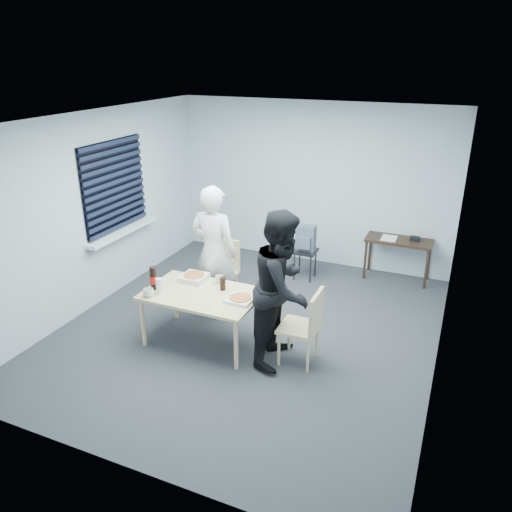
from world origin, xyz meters
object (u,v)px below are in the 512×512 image
at_px(mug_a, 148,293).
at_px(soda_bottle, 154,279).
at_px(dining_table, 202,297).
at_px(person_white, 214,252).
at_px(chair_far, 223,267).
at_px(side_table, 399,244).
at_px(person_black, 283,288).
at_px(stool, 305,257).
at_px(mug_b, 219,279).
at_px(backpack, 306,238).
at_px(chair_right, 306,323).

xyz_separation_m(mug_a, soda_bottle, (-0.05, 0.19, 0.09)).
xyz_separation_m(dining_table, person_white, (-0.19, 0.68, 0.29)).
relative_size(chair_far, side_table, 0.91).
xyz_separation_m(person_black, side_table, (0.88, 2.70, -0.31)).
height_order(dining_table, chair_far, chair_far).
xyz_separation_m(stool, mug_a, (-1.08, -2.55, 0.34)).
distance_m(side_table, mug_b, 3.03).
bearing_deg(chair_far, person_black, -38.74).
xyz_separation_m(chair_far, stool, (0.82, 1.16, -0.15)).
distance_m(person_white, soda_bottle, 0.90).
distance_m(side_table, soda_bottle, 3.78).
bearing_deg(stool, mug_b, -104.68).
distance_m(dining_table, side_table, 3.33).
relative_size(chair_far, person_black, 0.50).
bearing_deg(side_table, person_white, -134.64).
xyz_separation_m(chair_far, side_table, (2.13, 1.69, 0.06)).
distance_m(side_table, backpack, 1.42).
height_order(stool, mug_b, mug_b).
bearing_deg(side_table, backpack, -157.32).
height_order(chair_far, side_table, chair_far).
bearing_deg(mug_b, person_black, -16.34).
height_order(person_white, backpack, person_white).
distance_m(stool, soda_bottle, 2.65).
height_order(chair_right, backpack, chair_right).
distance_m(dining_table, soda_bottle, 0.62).
distance_m(chair_right, stool, 2.28).
relative_size(side_table, mug_b, 9.83).
height_order(chair_right, soda_bottle, soda_bottle).
xyz_separation_m(chair_right, backpack, (-0.72, 2.15, 0.15)).
bearing_deg(person_white, stool, -115.84).
bearing_deg(dining_table, soda_bottle, -166.91).
relative_size(chair_right, person_white, 0.50).
bearing_deg(side_table, mug_a, -127.74).
bearing_deg(person_black, backpack, 11.24).
distance_m(person_black, stool, 2.27).
relative_size(person_black, mug_a, 14.39).
height_order(mug_a, mug_b, mug_a).
bearing_deg(person_black, chair_right, -89.50).
xyz_separation_m(chair_far, soda_bottle, (-0.31, -1.19, 0.28)).
bearing_deg(person_white, soda_bottle, 64.64).
distance_m(person_black, backpack, 2.21).
distance_m(chair_right, soda_bottle, 1.88).
bearing_deg(mug_a, dining_table, 32.05).
xyz_separation_m(side_table, soda_bottle, (-2.44, -2.89, 0.21)).
relative_size(chair_far, stool, 1.89).
xyz_separation_m(dining_table, chair_far, (-0.26, 1.06, -0.08)).
relative_size(person_white, stool, 3.76).
relative_size(dining_table, chair_far, 1.51).
xyz_separation_m(side_table, mug_a, (-2.38, -3.08, 0.13)).
distance_m(chair_far, side_table, 2.72).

